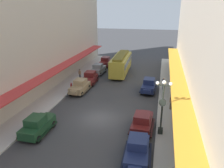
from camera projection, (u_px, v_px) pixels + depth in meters
ground_plane at (99, 118)px, 23.68m from camera, size 200.00×200.00×0.00m
sidewalk_left at (36, 110)px, 25.25m from camera, size 3.00×60.00×0.15m
sidewalk_right at (172, 125)px, 22.07m from camera, size 3.00×60.00×0.15m
building_row_left at (1, 22)px, 22.62m from camera, size 4.30×60.00×19.56m
building_row_right at (214, 39)px, 18.65m from camera, size 4.30×60.00×17.37m
parked_car_0 at (37, 125)px, 20.44m from camera, size 2.18×4.28×1.84m
parked_car_1 at (105, 62)px, 43.82m from camera, size 2.28×4.31×1.84m
parked_car_2 at (98, 69)px, 38.91m from camera, size 2.30×4.32×1.84m
parked_car_3 at (90, 78)px, 33.98m from camera, size 2.27×4.31×1.84m
parked_car_4 at (80, 86)px, 30.40m from camera, size 2.26×4.30×1.84m
parked_car_5 at (149, 85)px, 30.74m from camera, size 2.30×4.32×1.84m
parked_car_6 at (142, 122)px, 21.00m from camera, size 2.26×4.30×1.84m
parked_car_7 at (137, 149)px, 16.90m from camera, size 2.26×4.30×1.84m
streetcar at (121, 63)px, 38.77m from camera, size 2.78×9.67×3.46m
lamp_post_with_clock at (162, 105)px, 19.63m from camera, size 1.42×0.44×5.16m
fire_hydrant at (71, 86)px, 31.73m from camera, size 0.24×0.24×0.82m
pedestrian_0 at (80, 74)px, 35.50m from camera, size 0.36×0.28×1.67m
pedestrian_1 at (171, 102)px, 25.10m from camera, size 0.36×0.24×1.64m
pedestrian_2 at (163, 84)px, 31.20m from camera, size 0.36×0.24×1.64m
pedestrian_3 at (172, 83)px, 31.53m from camera, size 0.36×0.28×1.67m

